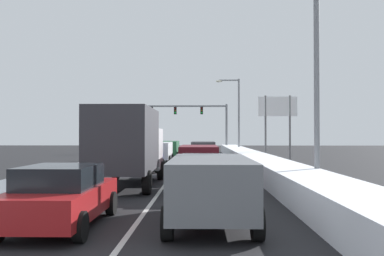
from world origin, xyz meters
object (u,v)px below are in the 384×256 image
Objects in this scene: suv_white_center_lane_fourth at (158,151)px; sedan_navy_center_lane_third at (146,159)px; suv_charcoal_right_lane_fifth at (203,149)px; box_truck_center_lane_second at (128,143)px; roadside_sign_right at (278,113)px; suv_green_center_lane_fifth at (167,148)px; sedan_tan_right_lane_fourth at (203,157)px; suv_gray_right_lane_nearest at (211,184)px; traffic_light_gantry at (198,116)px; suv_maroon_right_lane_third at (199,158)px; street_lamp_right_mid at (236,110)px; sedan_black_right_lane_second at (203,174)px; street_lamp_right_near at (307,68)px; sedan_red_center_lane_nearest at (62,196)px.

sedan_navy_center_lane_third is at bearing -91.25° from suv_white_center_lane_fourth.
suv_white_center_lane_fourth is at bearing -136.37° from suv_charcoal_right_lane_fifth.
roadside_sign_right is (9.48, 16.88, 2.12)m from box_truck_center_lane_second.
sedan_tan_right_lane_fourth is at bearing -72.06° from suv_green_center_lane_fifth.
suv_gray_right_lane_nearest and suv_green_center_lane_fifth have the same top height.
suv_maroon_right_lane_third is at bearing -89.39° from traffic_light_gantry.
suv_gray_right_lane_nearest is 1.09× the size of sedan_navy_center_lane_third.
suv_maroon_right_lane_third is at bearing -49.63° from sedan_navy_center_lane_third.
street_lamp_right_mid reaches higher than box_truck_center_lane_second.
suv_green_center_lane_fifth is 0.46× the size of traffic_light_gantry.
roadside_sign_right is (6.24, 18.92, 3.25)m from sedan_black_right_lane_second.
sedan_navy_center_lane_third is 28.71m from traffic_light_gantry.
suv_maroon_right_lane_third is 5.21m from sedan_navy_center_lane_third.
roadside_sign_right is (9.43, -4.01, 3.00)m from suv_green_center_lane_fifth.
street_lamp_right_near is (7.55, -16.17, 3.87)m from suv_white_center_lane_fourth.
street_lamp_right_mid is at bearing 70.50° from sedan_navy_center_lane_third.
box_truck_center_lane_second is 36.76m from traffic_light_gantry.
sedan_black_right_lane_second is at bearing -88.30° from suv_maroon_right_lane_third.
sedan_navy_center_lane_third is 0.82× the size of roadside_sign_right.
suv_charcoal_right_lane_fifth is 0.58× the size of street_lamp_right_mid.
sedan_red_center_lane_nearest is 0.55× the size of street_lamp_right_near.
sedan_black_right_lane_second is 0.53× the size of street_lamp_right_mid.
sedan_black_right_lane_second is at bearing -96.91° from street_lamp_right_mid.
box_truck_center_lane_second reaches higher than suv_charcoal_right_lane_fifth.
street_lamp_right_mid is (-0.38, 30.53, 0.16)m from street_lamp_right_near.
suv_maroon_right_lane_third and suv_green_center_lane_fifth have the same top height.
box_truck_center_lane_second is at bearing -87.79° from sedan_navy_center_lane_third.
sedan_black_right_lane_second is 7.00m from sedan_red_center_lane_nearest.
suv_maroon_right_lane_third is at bearing -91.89° from sedan_tan_right_lane_fourth.
sedan_tan_right_lane_fourth is 18.85m from street_lamp_right_mid.
traffic_light_gantry is (-0.70, 44.29, 3.71)m from suv_gray_right_lane_nearest.
sedan_black_right_lane_second is at bearing -89.21° from traffic_light_gantry.
suv_maroon_right_lane_third is at bearing 91.72° from suv_gray_right_lane_nearest.
suv_white_center_lane_fourth is (-3.51, -3.35, 0.00)m from suv_charcoal_right_lane_fifth.
sedan_tan_right_lane_fourth is at bearing -90.48° from suv_charcoal_right_lane_fifth.
roadside_sign_right reaches higher than suv_white_center_lane_fourth.
suv_charcoal_right_lane_fifth is 1.00× the size of suv_green_center_lane_fifth.
suv_white_center_lane_fourth reaches higher than sedan_navy_center_lane_third.
suv_charcoal_right_lane_fifth is at bearing -88.10° from traffic_light_gantry.
street_lamp_right_mid is at bearing 78.94° from sedan_red_center_lane_nearest.
box_truck_center_lane_second reaches higher than suv_gray_right_lane_nearest.
roadside_sign_right reaches higher than sedan_black_right_lane_second.
suv_white_center_lane_fourth is at bearing -97.49° from traffic_light_gantry.
box_truck_center_lane_second reaches higher than sedan_red_center_lane_nearest.
roadside_sign_right is at bearing 41.30° from sedan_navy_center_lane_third.
suv_green_center_lane_fifth reaches higher than sedan_navy_center_lane_third.
suv_green_center_lane_fifth is 10.67m from roadside_sign_right.
roadside_sign_right is (9.80, 8.61, 3.25)m from sedan_navy_center_lane_third.
sedan_black_right_lane_second and sedan_tan_right_lane_fourth have the same top height.
suv_charcoal_right_lane_fifth is at bearing 69.27° from sedan_navy_center_lane_third.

